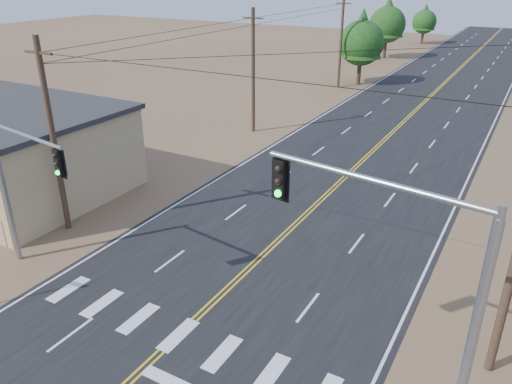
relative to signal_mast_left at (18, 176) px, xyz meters
The scene contains 9 objects.
road 23.69m from the signal_mast_left, 68.58° to the left, with size 15.00×200.00×0.02m, color black.
utility_pole_left_near 4.17m from the signal_mast_left, 119.14° to the left, with size 1.80×0.30×10.00m.
utility_pole_left_mid 23.71m from the signal_mast_left, 94.88° to the left, with size 1.80×0.30×10.00m.
utility_pole_left_far 43.67m from the signal_mast_left, 92.65° to the left, with size 1.80×0.30×10.00m.
signal_mast_left is the anchor object (origin of this frame).
signal_mast_right 16.57m from the signal_mast_left, ahead, with size 6.39×1.25×8.07m.
tree_left_near 46.40m from the signal_mast_left, 90.64° to the left, with size 5.20×5.20×8.66m.
tree_left_mid 66.55m from the signal_mast_left, 92.81° to the left, with size 5.39×5.39×8.99m.
tree_left_far 85.32m from the signal_mast_left, 91.20° to the left, with size 4.21×4.21×7.01m.
Camera 1 is at (10.02, -3.64, 12.81)m, focal length 35.00 mm.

